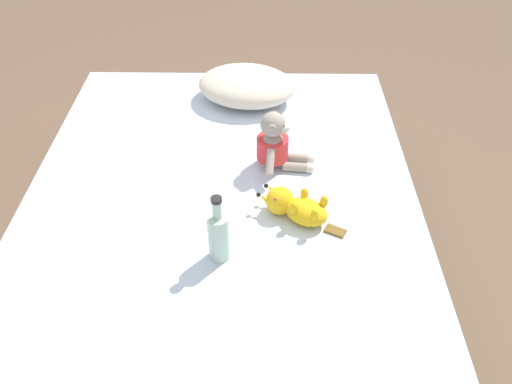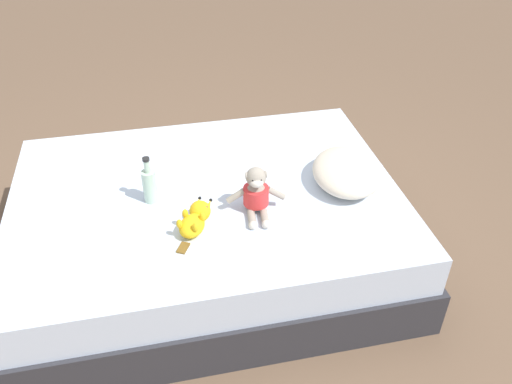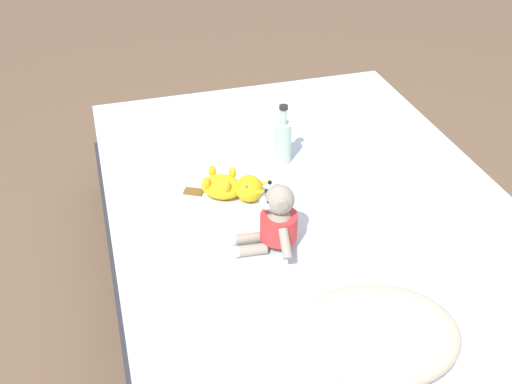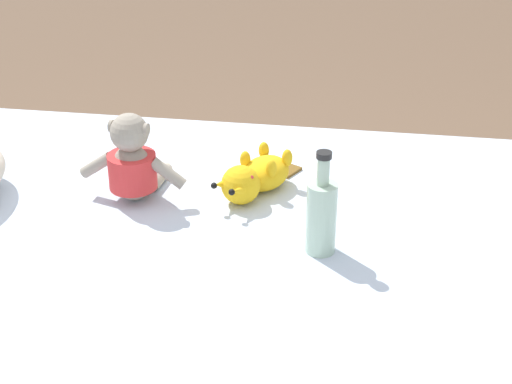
% 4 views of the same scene
% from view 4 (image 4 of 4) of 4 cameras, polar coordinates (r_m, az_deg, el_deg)
% --- Properties ---
extents(bed, '(1.48, 2.00, 0.47)m').
position_cam_4_polar(bed, '(1.97, -3.64, -9.68)').
color(bed, '#2D2D33').
rests_on(bed, ground_plane).
extents(plush_monkey, '(0.23, 0.29, 0.24)m').
position_cam_4_polar(plush_monkey, '(2.01, -8.83, 2.07)').
color(plush_monkey, '#9E9384').
rests_on(plush_monkey, bed).
extents(plush_yellow_creature, '(0.31, 0.21, 0.10)m').
position_cam_4_polar(plush_yellow_creature, '(2.02, -0.07, 1.08)').
color(plush_yellow_creature, yellow).
rests_on(plush_yellow_creature, bed).
extents(glass_bottle, '(0.07, 0.07, 0.25)m').
position_cam_4_polar(glass_bottle, '(1.77, 4.75, -1.63)').
color(glass_bottle, '#B2D1B7').
rests_on(glass_bottle, bed).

